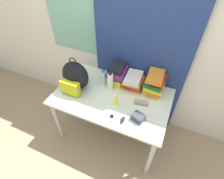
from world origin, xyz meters
TOP-DOWN VIEW (x-y plane):
  - ground_plane at (0.00, 0.00)m, footprint 12.00×12.00m
  - wall_back at (-0.00, 0.89)m, footprint 6.00×0.06m
  - curtain_blue at (0.16, 0.83)m, footprint 1.11×0.04m
  - desk at (0.00, 0.40)m, footprint 1.30×0.80m
  - backpack at (-0.43, 0.35)m, footprint 0.32×0.27m
  - book_stack_left at (-0.05, 0.65)m, footprint 0.23×0.27m
  - book_stack_center at (0.17, 0.65)m, footprint 0.23×0.28m
  - book_stack_right at (0.41, 0.66)m, footprint 0.22×0.28m
  - water_bottle at (-0.17, 0.54)m, footprint 0.06×0.06m
  - sports_bottle at (-0.07, 0.51)m, footprint 0.07×0.07m
  - sunscreen_bottle at (0.08, 0.30)m, footprint 0.04×0.04m
  - cell_phone at (0.12, 0.12)m, footprint 0.08×0.12m
  - sunglasses_case at (0.34, 0.42)m, footprint 0.16×0.08m
  - camera_pouch at (0.37, 0.20)m, footprint 0.14×0.12m
  - wristwatch at (0.23, 0.13)m, footprint 0.04×0.10m

SIDE VIEW (x-z plane):
  - ground_plane at x=0.00m, z-range 0.00..0.00m
  - desk at x=0.00m, z-range 0.28..1.00m
  - wristwatch at x=0.23m, z-range 0.72..0.73m
  - cell_phone at x=0.12m, z-range 0.72..0.74m
  - sunglasses_case at x=0.34m, z-range 0.72..0.76m
  - camera_pouch at x=0.37m, z-range 0.72..0.79m
  - sunscreen_bottle at x=0.08m, z-range 0.72..0.87m
  - book_stack_center at x=0.17m, z-range 0.72..0.88m
  - water_bottle at x=-0.17m, z-range 0.72..0.93m
  - sports_bottle at x=-0.07m, z-range 0.72..0.96m
  - book_stack_left at x=-0.05m, z-range 0.72..0.95m
  - book_stack_right at x=0.41m, z-range 0.73..0.98m
  - backpack at x=-0.43m, z-range 0.69..1.11m
  - curtain_blue at x=0.16m, z-range 0.00..2.50m
  - wall_back at x=0.00m, z-range 0.00..2.50m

